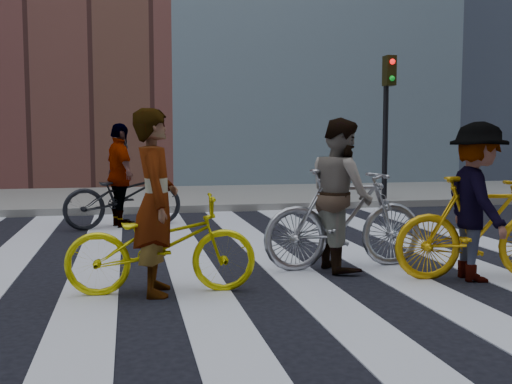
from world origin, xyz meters
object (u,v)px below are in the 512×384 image
object	(u,v)px
bike_dark_rear	(124,196)
rider_mid	(341,194)
bike_yellow_right	(480,228)
rider_left	(156,202)
bike_silver_mid	(345,219)
bike_yellow_left	(161,245)
rider_rear	(120,176)
traffic_signal	(387,104)
rider_right	(477,202)

from	to	relation	value
bike_dark_rear	rider_mid	bearing A→B (deg)	-165.48
bike_yellow_right	rider_left	world-z (taller)	rider_left
bike_silver_mid	bike_dark_rear	distance (m)	4.65
bike_yellow_left	rider_rear	distance (m)	4.61
bike_yellow_right	rider_mid	bearing A→B (deg)	65.77
traffic_signal	rider_mid	size ratio (longest dim) A/B	1.88
bike_dark_rear	rider_left	world-z (taller)	rider_left
bike_silver_mid	rider_rear	xyz separation A→B (m)	(-2.60, 3.89, 0.30)
rider_mid	bike_dark_rear	bearing A→B (deg)	29.93
bike_dark_rear	bike_yellow_right	bearing A→B (deg)	-159.28
bike_dark_rear	rider_right	world-z (taller)	rider_right
bike_yellow_left	rider_mid	xyz separation A→B (m)	(2.11, 0.68, 0.39)
rider_left	traffic_signal	bearing A→B (deg)	-36.19
traffic_signal	bike_dark_rear	world-z (taller)	traffic_signal
bike_yellow_left	rider_mid	bearing A→B (deg)	-69.06
traffic_signal	bike_silver_mid	xyz separation A→B (m)	(-3.19, -5.93, -1.69)
bike_yellow_right	bike_dark_rear	xyz separation A→B (m)	(-3.79, 4.69, -0.02)
bike_silver_mid	rider_rear	bearing A→B (deg)	30.96
bike_yellow_right	bike_silver_mid	bearing A→B (deg)	64.74
bike_yellow_right	bike_dark_rear	world-z (taller)	bike_yellow_right
rider_mid	bike_yellow_left	bearing A→B (deg)	105.08
traffic_signal	rider_right	world-z (taller)	traffic_signal
bike_yellow_left	bike_dark_rear	distance (m)	4.58
rider_right	rider_rear	bearing A→B (deg)	46.69
rider_mid	rider_left	bearing A→B (deg)	104.69
bike_yellow_left	bike_dark_rear	world-z (taller)	bike_dark_rear
bike_silver_mid	bike_yellow_left	bearing A→B (deg)	104.69
rider_mid	traffic_signal	bearing A→B (deg)	-31.47
bike_silver_mid	rider_right	bearing A→B (deg)	-126.90
bike_dark_rear	rider_rear	size ratio (longest dim) A/B	1.16
rider_right	bike_yellow_right	bearing A→B (deg)	-82.24
bike_yellow_left	rider_right	xyz separation A→B (m)	(3.35, -0.13, 0.37)
rider_right	rider_rear	distance (m)	6.03
traffic_signal	rider_mid	world-z (taller)	traffic_signal
rider_mid	rider_rear	xyz separation A→B (m)	(-2.55, 3.89, 0.01)
bike_dark_rear	rider_right	distance (m)	6.01
bike_yellow_left	rider_right	world-z (taller)	rider_right
bike_silver_mid	bike_yellow_right	distance (m)	1.48
bike_yellow_left	traffic_signal	bearing A→B (deg)	-35.93
bike_dark_rear	rider_right	xyz separation A→B (m)	(3.74, -4.69, 0.31)
bike_silver_mid	rider_left	size ratio (longest dim) A/B	1.08
rider_left	rider_rear	size ratio (longest dim) A/B	1.02
traffic_signal	rider_rear	world-z (taller)	traffic_signal
bike_silver_mid	bike_dark_rear	size ratio (longest dim) A/B	0.95
rider_left	rider_right	distance (m)	3.40
rider_left	rider_right	size ratio (longest dim) A/B	1.07
bike_yellow_left	bike_yellow_right	distance (m)	3.40
rider_left	rider_mid	world-z (taller)	rider_left
rider_rear	traffic_signal	bearing A→B (deg)	-88.76
traffic_signal	rider_rear	xyz separation A→B (m)	(-5.79, -2.05, -1.39)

